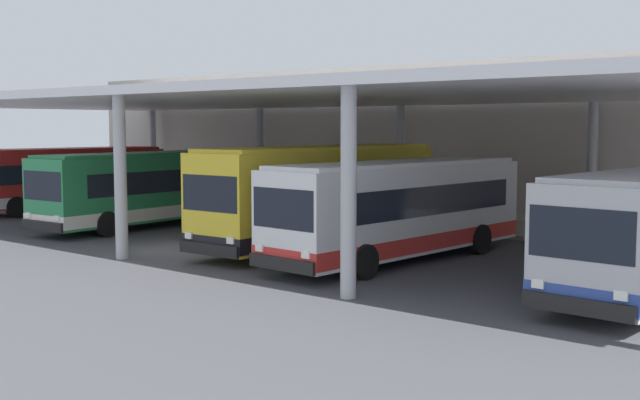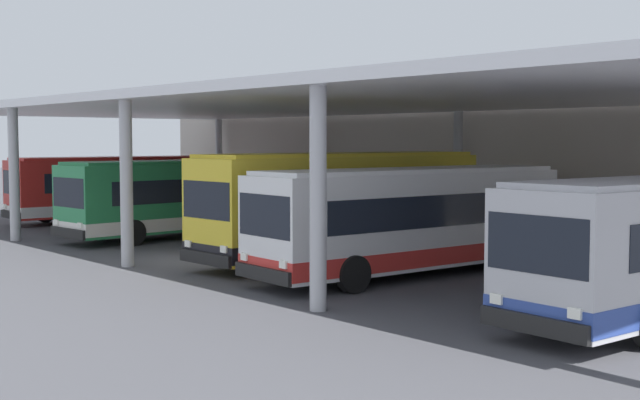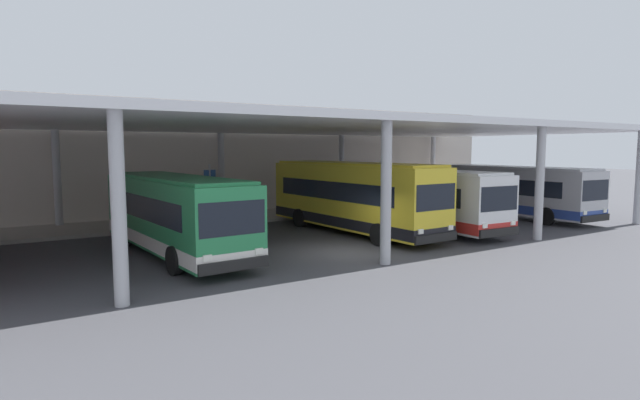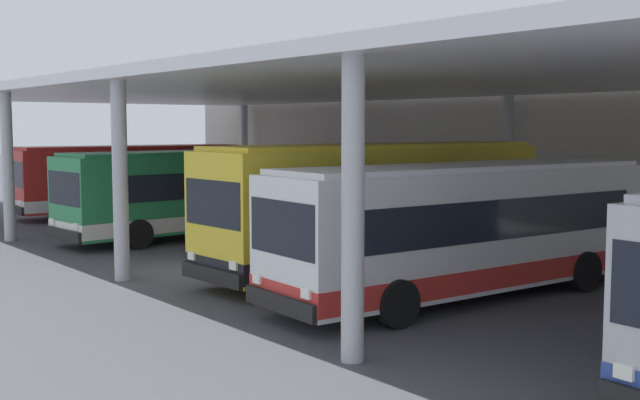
{
  "view_description": "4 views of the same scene",
  "coord_description": "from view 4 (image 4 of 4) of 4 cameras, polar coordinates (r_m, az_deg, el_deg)",
  "views": [
    {
      "loc": [
        21.15,
        -17.94,
        4.27
      ],
      "look_at": [
        2.65,
        4.35,
        1.57
      ],
      "focal_mm": 44.54,
      "sensor_mm": 36.0,
      "label": 1
    },
    {
      "loc": [
        24.23,
        -15.38,
        3.99
      ],
      "look_at": [
        2.65,
        3.26,
        1.99
      ],
      "focal_mm": 47.89,
      "sensor_mm": 36.0,
      "label": 2
    },
    {
      "loc": [
        -11.91,
        -16.61,
        4.23
      ],
      "look_at": [
        1.57,
        4.41,
        1.71
      ],
      "focal_mm": 28.28,
      "sensor_mm": 36.0,
      "label": 3
    },
    {
      "loc": [
        19.32,
        -11.29,
        4.06
      ],
      "look_at": [
        2.41,
        2.26,
        2.03
      ],
      "focal_mm": 44.33,
      "sensor_mm": 36.0,
      "label": 4
    }
  ],
  "objects": [
    {
      "name": "bus_second_bay",
      "position": [
        29.37,
        -8.7,
        0.6
      ],
      "size": [
        3.16,
        10.66,
        3.17
      ],
      "color": "#28844C",
      "rests_on": "ground"
    },
    {
      "name": "bus_far_bay",
      "position": [
        18.95,
        10.58,
        -2.02
      ],
      "size": [
        3.13,
        10.65,
        3.17
      ],
      "color": "white",
      "rests_on": "ground"
    },
    {
      "name": "bus_middle_bay",
      "position": [
        22.26,
        4.43,
        -0.38
      ],
      "size": [
        2.98,
        11.41,
        3.57
      ],
      "color": "yellow",
      "rests_on": "ground"
    },
    {
      "name": "station_building_facade",
      "position": [
        32.63,
        15.01,
        4.4
      ],
      "size": [
        48.0,
        1.6,
        7.25
      ],
      "primitive_type": "cube",
      "color": "#ADA399",
      "rests_on": "ground"
    },
    {
      "name": "ground_plane",
      "position": [
        22.74,
        -8.31,
        -4.99
      ],
      "size": [
        200.0,
        200.0,
        0.0
      ],
      "primitive_type": "plane",
      "color": "#47474C"
    },
    {
      "name": "bus_nearest_bay",
      "position": [
        37.41,
        -13.41,
        1.52
      ],
      "size": [
        3.09,
        10.64,
        3.17
      ],
      "color": "red",
      "rests_on": "ground"
    },
    {
      "name": "canopy_shelter",
      "position": [
        25.63,
        2.29,
        8.1
      ],
      "size": [
        40.0,
        17.0,
        5.55
      ],
      "color": "silver",
      "rests_on": "ground"
    },
    {
      "name": "platform_kerb",
      "position": [
        30.33,
        11.21,
        -2.27
      ],
      "size": [
        42.0,
        4.5,
        0.18
      ],
      "primitive_type": "cube",
      "color": "#A39E93",
      "rests_on": "ground"
    },
    {
      "name": "banner_sign",
      "position": [
        30.68,
        7.83,
        1.42
      ],
      "size": [
        0.7,
        0.12,
        3.2
      ],
      "color": "#B2B2B7",
      "rests_on": "platform_kerb"
    }
  ]
}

